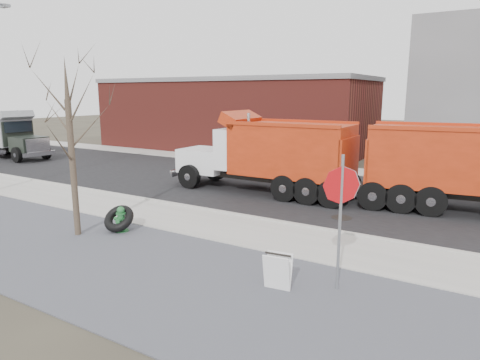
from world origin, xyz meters
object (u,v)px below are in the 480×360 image
Objects in this scene: dump_truck_red_a at (474,165)px; sandwich_board at (278,271)px; dump_truck_red_b at (269,153)px; dump_truck_grey at (8,134)px; fire_hydrant at (121,220)px; truck_tire at (119,219)px; stop_sign at (341,200)px.

sandwich_board is at bearing -116.31° from dump_truck_red_a.
dump_truck_red_b is at bearing 111.77° from sandwich_board.
fire_hydrant is at bearing -16.49° from dump_truck_grey.
dump_truck_red_b reaches higher than sandwich_board.
dump_truck_grey is at bearing 153.86° from sandwich_board.
dump_truck_red_b is at bearing 4.46° from dump_truck_grey.
stop_sign is at bearing -3.24° from truck_tire.
stop_sign is 9.17m from dump_truck_red_b.
stop_sign is 26.19m from dump_truck_grey.
fire_hydrant is at bearing -145.82° from dump_truck_red_a.
truck_tire is 6.02m from sandwich_board.
truck_tire is at bearing 157.86° from stop_sign.
sandwich_board reaches higher than truck_tire.
dump_truck_red_b is (1.55, 6.96, 1.31)m from truck_tire.
sandwich_board is 9.24m from dump_truck_red_b.
dump_truck_grey reaches higher than sandwich_board.
dump_truck_red_a reaches higher than stop_sign.
dump_truck_grey is at bearing 157.82° from truck_tire.
fire_hydrant is 0.74× the size of truck_tire.
sandwich_board is at bearing -13.81° from dump_truck_grey.
truck_tire is 0.14× the size of dump_truck_red_b.
dump_truck_grey is at bearing -1.43° from dump_truck_red_b.
stop_sign is (6.93, -0.40, 1.63)m from fire_hydrant.
sandwich_board is 9.55m from dump_truck_red_a.
fire_hydrant is at bearing 162.72° from sandwich_board.
fire_hydrant is 0.10m from truck_tire.
stop_sign reaches higher than fire_hydrant.
stop_sign reaches higher than sandwich_board.
sandwich_board is (5.92, -1.08, 0.02)m from truck_tire.
dump_truck_red_b is (-7.49, -0.90, -0.01)m from dump_truck_red_a.
stop_sign is at bearing -11.61° from dump_truck_grey.
sandwich_board is at bearing -167.01° from stop_sign.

